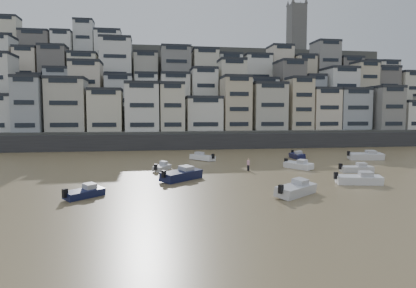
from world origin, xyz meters
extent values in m
plane|color=#91794E|center=(0.00, 0.00, 0.00)|extent=(400.00, 400.00, 0.00)
cube|color=#38383A|center=(10.00, 65.00, 1.75)|extent=(140.00, 3.00, 3.50)
cube|color=#4C4C47|center=(15.00, 72.00, 2.00)|extent=(140.00, 14.00, 4.00)
cube|color=#4C4C47|center=(15.00, 84.00, 5.00)|extent=(140.00, 14.00, 10.00)
cube|color=#4C4C47|center=(15.00, 96.00, 9.00)|extent=(140.00, 14.00, 18.00)
cube|color=#4C4C47|center=(15.00, 108.00, 13.00)|extent=(140.00, 16.00, 26.00)
cube|color=#4C4C47|center=(15.00, 122.00, 16.00)|extent=(140.00, 18.00, 32.00)
cube|color=#66635E|center=(55.00, 120.00, 41.00)|extent=(6.00, 6.00, 18.00)
camera|label=1|loc=(-2.48, -18.87, 7.97)|focal=32.00mm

